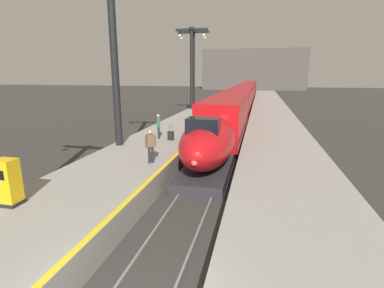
{
  "coord_description": "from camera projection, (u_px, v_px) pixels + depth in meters",
  "views": [
    {
      "loc": [
        2.59,
        -4.43,
        5.39
      ],
      "look_at": [
        -0.77,
        10.19,
        1.8
      ],
      "focal_mm": 27.26,
      "sensor_mm": 36.0,
      "label": 1
    }
  ],
  "objects": [
    {
      "name": "rail_main_right",
      "position": [
        241.0,
        124.0,
        31.9
      ],
      "size": [
        0.08,
        110.0,
        0.12
      ],
      "primitive_type": "cube",
      "color": "slate",
      "rests_on": "ground"
    },
    {
      "name": "rolling_suitcase",
      "position": [
        171.0,
        136.0,
        19.68
      ],
      "size": [
        0.4,
        0.22,
        0.98
      ],
      "color": "black",
      "rests_on": "platform_left"
    },
    {
      "name": "platform_left_safety_stripe",
      "position": [
        215.0,
        118.0,
        29.61
      ],
      "size": [
        0.2,
        107.8,
        0.01
      ],
      "primitive_type": "cube",
      "color": "yellow",
      "rests_on": "platform_left"
    },
    {
      "name": "passenger_near_edge",
      "position": [
        158.0,
        124.0,
        20.04
      ],
      "size": [
        0.36,
        0.52,
        1.69
      ],
      "color": "#23232D",
      "rests_on": "platform_left"
    },
    {
      "name": "station_column_far",
      "position": [
        192.0,
        61.0,
        36.25
      ],
      "size": [
        4.0,
        0.68,
        9.9
      ],
      "color": "black",
      "rests_on": "platform_left"
    },
    {
      "name": "station_column_distant",
      "position": [
        193.0,
        63.0,
        37.1
      ],
      "size": [
        4.0,
        0.68,
        9.71
      ],
      "color": "black",
      "rests_on": "platform_left"
    },
    {
      "name": "highspeed_train_main",
      "position": [
        243.0,
        96.0,
        47.56
      ],
      "size": [
        2.92,
        75.84,
        3.6
      ],
      "color": "#B20F14",
      "rests_on": "ground"
    },
    {
      "name": "terminus_back_wall",
      "position": [
        253.0,
        70.0,
        101.05
      ],
      "size": [
        36.0,
        2.0,
        14.0
      ],
      "primitive_type": "cube",
      "color": "#4C4742",
      "rests_on": "ground"
    },
    {
      "name": "passenger_mid_platform",
      "position": [
        150.0,
        144.0,
        14.42
      ],
      "size": [
        0.47,
        0.41,
        1.69
      ],
      "color": "#23232D",
      "rests_on": "platform_left"
    },
    {
      "name": "rail_main_left",
      "position": [
        227.0,
        124.0,
        32.23
      ],
      "size": [
        0.08,
        110.0,
        0.12
      ],
      "primitive_type": "cube",
      "color": "slate",
      "rests_on": "ground"
    },
    {
      "name": "station_column_mid",
      "position": [
        113.0,
        43.0,
        16.99
      ],
      "size": [
        4.0,
        0.68,
        10.31
      ],
      "color": "black",
      "rests_on": "platform_left"
    },
    {
      "name": "ticket_machine_yellow",
      "position": [
        8.0,
        184.0,
        9.82
      ],
      "size": [
        0.76,
        0.62,
        1.6
      ],
      "color": "yellow",
      "rests_on": "platform_left"
    },
    {
      "name": "platform_right",
      "position": [
        273.0,
        125.0,
        28.47
      ],
      "size": [
        4.8,
        110.0,
        1.05
      ],
      "primitive_type": "cube",
      "color": "gray",
      "rests_on": "ground"
    },
    {
      "name": "platform_left",
      "position": [
        193.0,
        122.0,
        30.23
      ],
      "size": [
        4.8,
        110.0,
        1.05
      ],
      "primitive_type": "cube",
      "color": "gray",
      "rests_on": "ground"
    }
  ]
}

